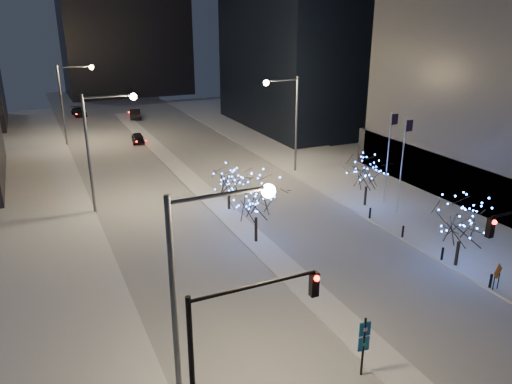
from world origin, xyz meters
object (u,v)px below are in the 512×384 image
holiday_tree_median_far (228,181)px  holiday_tree_median_near (256,199)px  street_lamp_w_far (70,94)px  construction_sign (498,274)px  street_lamp_w_near (199,276)px  car_mid (135,114)px  car_near (138,138)px  holiday_tree_plaza_near (462,222)px  street_lamp_w_mid (100,137)px  car_far (79,112)px  street_lamp_east (289,112)px  holiday_tree_plaza_far (367,172)px  wayfinding_sign (364,341)px  traffic_signal_west (232,340)px

holiday_tree_median_far → holiday_tree_median_near: bearing=-94.8°
street_lamp_w_far → construction_sign: 52.25m
street_lamp_w_near → construction_sign: bearing=5.1°
street_lamp_w_near → car_mid: bearing=80.6°
holiday_tree_median_far → construction_sign: (9.80, -19.04, -1.43)m
car_near → holiday_tree_plaza_near: 44.13m
holiday_tree_plaza_near → street_lamp_w_near: bearing=-165.4°
car_near → construction_sign: bearing=-67.8°
car_mid → holiday_tree_median_near: bearing=98.0°
street_lamp_w_mid → car_far: 44.73m
street_lamp_w_near → car_near: street_lamp_w_near is taller
street_lamp_w_far → holiday_tree_plaza_near: street_lamp_w_far is taller
street_lamp_east → holiday_tree_median_far: street_lamp_east is taller
car_far → street_lamp_w_mid: bearing=-98.9°
car_mid → holiday_tree_median_far: bearing=98.5°
holiday_tree_plaza_near → holiday_tree_plaza_far: size_ratio=1.03×
car_far → holiday_tree_plaza_far: holiday_tree_plaza_far is taller
street_lamp_east → car_near: size_ratio=2.71×
street_lamp_w_far → wayfinding_sign: bearing=-81.8°
holiday_tree_median_far → car_mid: bearing=88.7°
car_near → car_mid: 16.09m
street_lamp_east → wayfinding_sign: size_ratio=3.20×
street_lamp_w_mid → traffic_signal_west: size_ratio=1.43×
street_lamp_w_near → holiday_tree_median_near: 16.84m
street_lamp_w_far → holiday_tree_median_near: street_lamp_w_far is taller
street_lamp_east → street_lamp_w_mid: bearing=-171.0°
wayfinding_sign → car_near: bearing=97.3°
street_lamp_w_mid → street_lamp_w_far: same height
street_lamp_w_near → holiday_tree_plaza_near: 20.34m
street_lamp_w_mid → wayfinding_sign: size_ratio=3.20×
holiday_tree_plaza_far → construction_sign: bearing=-95.1°
holiday_tree_median_far → holiday_tree_plaza_far: bearing=-20.4°
street_lamp_w_far → holiday_tree_median_far: 30.98m
street_lamp_w_mid → car_mid: size_ratio=2.15×
holiday_tree_median_near → holiday_tree_plaza_far: (11.70, 2.62, -0.26)m
traffic_signal_west → wayfinding_sign: traffic_signal_west is taller
street_lamp_w_near → street_lamp_w_far: bearing=90.0°
street_lamp_w_far → holiday_tree_median_far: size_ratio=2.56×
car_mid → holiday_tree_median_near: 49.36m
street_lamp_east → wayfinding_sign: 31.57m
street_lamp_w_mid → holiday_tree_plaza_near: (19.44, -19.95, -3.21)m
street_lamp_w_mid → construction_sign: size_ratio=5.59×
street_lamp_w_near → construction_sign: street_lamp_w_near is taller
street_lamp_w_near → street_lamp_w_mid: (0.00, 25.00, 0.00)m
holiday_tree_median_near → street_lamp_w_mid: bearing=128.9°
street_lamp_w_mid → holiday_tree_median_near: 14.47m
street_lamp_east → street_lamp_w_near: bearing=-124.2°
holiday_tree_median_far → car_near: bearing=94.3°
car_near → holiday_tree_plaza_far: bearing=-59.2°
traffic_signal_west → holiday_tree_median_far: bearing=68.5°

